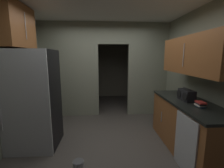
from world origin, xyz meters
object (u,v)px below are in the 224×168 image
object	(u,v)px
dishwasher	(185,144)
boombox	(186,95)
paint_can	(79,167)
refrigerator	(33,100)
book_stack	(200,104)

from	to	relation	value
dishwasher	boombox	size ratio (longest dim) A/B	2.50
boombox	paint_can	distance (m)	2.15
refrigerator	book_stack	world-z (taller)	refrigerator
dishwasher	book_stack	distance (m)	0.66
dishwasher	book_stack	world-z (taller)	book_stack
dishwasher	boombox	distance (m)	0.89
book_stack	paint_can	xyz separation A→B (m)	(-1.89, -0.17, -0.87)
refrigerator	paint_can	xyz separation A→B (m)	(0.92, -0.80, -0.82)
book_stack	paint_can	world-z (taller)	book_stack
dishwasher	book_stack	bearing A→B (deg)	33.75
dishwasher	boombox	bearing A→B (deg)	63.49
dishwasher	book_stack	size ratio (longest dim) A/B	5.05
boombox	paint_can	size ratio (longest dim) A/B	1.80
refrigerator	dishwasher	distance (m)	2.67
refrigerator	book_stack	xyz separation A→B (m)	(2.81, -0.64, 0.06)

